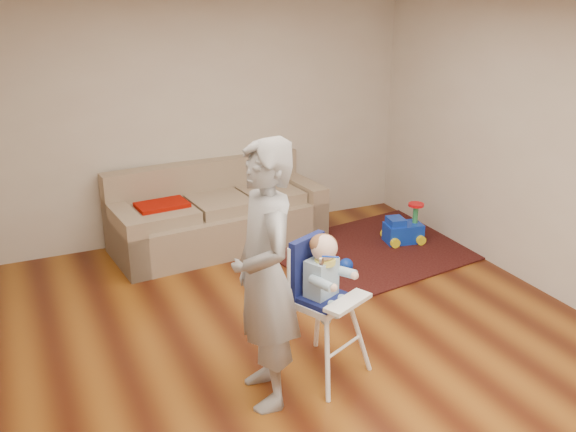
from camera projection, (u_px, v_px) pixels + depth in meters
name	position (u px, v px, depth m)	size (l,w,h in m)	color
ground	(308.00, 343.00, 5.35)	(5.50, 5.50, 0.00)	#431A0B
room_envelope	(282.00, 109.00, 5.14)	(5.04, 5.52, 2.72)	beige
sofa	(218.00, 208.00, 7.16)	(2.42, 1.18, 0.91)	gray
side_table	(157.00, 238.00, 6.86)	(0.49, 0.49, 0.49)	black
area_rug	(377.00, 250.00, 7.16)	(2.20, 1.65, 0.02)	black
ride_on_toy	(404.00, 223.00, 7.29)	(0.41, 0.30, 0.45)	blue
toy_ball	(346.00, 265.00, 6.59)	(0.14, 0.14, 0.14)	blue
high_chair	(323.00, 308.00, 4.78)	(0.71, 0.71, 1.15)	white
adult	(265.00, 277.00, 4.35)	(0.70, 0.46, 1.92)	gray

